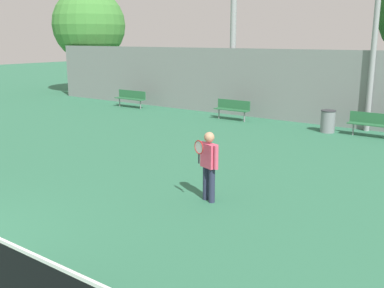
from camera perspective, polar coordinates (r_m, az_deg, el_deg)
tennis_player at (r=9.96m, az=2.14°, el=-2.30°), size 0.57×0.49×1.59m
bench_courtside_near at (r=17.86m, az=22.55°, el=2.53°), size 2.12×0.40×0.89m
bench_adjacent_court at (r=24.01m, az=-7.78°, el=5.95°), size 1.89×0.40×0.89m
bench_by_gate at (r=20.21m, az=5.17°, el=4.64°), size 1.66×0.40×0.89m
light_pole_near_left at (r=21.71m, az=5.33°, el=17.22°), size 0.90×0.60×8.87m
trash_bin at (r=18.23m, az=16.87°, el=2.79°), size 0.57×0.57×0.87m
back_fence at (r=20.13m, az=12.53°, el=7.23°), size 30.15×0.06×3.13m
tree_green_tall at (r=31.00m, az=-12.96°, el=14.47°), size 4.71×4.71×6.76m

